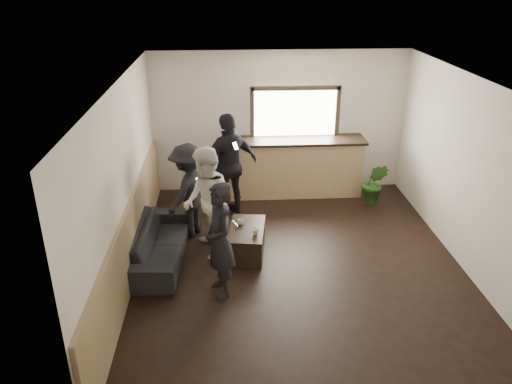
{
  "coord_description": "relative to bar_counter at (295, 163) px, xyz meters",
  "views": [
    {
      "loc": [
        -1.04,
        -6.52,
        4.17
      ],
      "look_at": [
        -0.62,
        0.4,
        1.07
      ],
      "focal_mm": 35.0,
      "sensor_mm": 36.0,
      "label": 1
    }
  ],
  "objects": [
    {
      "name": "coffee_table",
      "position": [
        -1.06,
        -2.27,
        -0.42
      ],
      "size": [
        0.67,
        1.04,
        0.43
      ],
      "primitive_type": "cube",
      "rotation": [
        0.0,
        0.0,
        -0.13
      ],
      "color": "black",
      "rests_on": "ground"
    },
    {
      "name": "person_c",
      "position": [
        -2.0,
        -1.61,
        0.17
      ],
      "size": [
        1.04,
        1.21,
        1.62
      ],
      "rotation": [
        0.0,
        0.0,
        -2.09
      ],
      "color": "black",
      "rests_on": "ground"
    },
    {
      "name": "room_shell",
      "position": [
        -1.04,
        -2.7,
        0.83
      ],
      "size": [
        5.01,
        6.01,
        2.8
      ],
      "color": "silver",
      "rests_on": "ground"
    },
    {
      "name": "sofa",
      "position": [
        -2.45,
        -2.41,
        -0.35
      ],
      "size": [
        0.88,
        2.02,
        0.58
      ],
      "primitive_type": "imported",
      "rotation": [
        0.0,
        0.0,
        1.52
      ],
      "color": "black",
      "rests_on": "ground"
    },
    {
      "name": "person_a",
      "position": [
        -1.47,
        -3.34,
        0.19
      ],
      "size": [
        0.56,
        0.7,
        1.66
      ],
      "rotation": [
        0.0,
        0.0,
        -1.26
      ],
      "color": "black",
      "rests_on": "ground"
    },
    {
      "name": "cup_a",
      "position": [
        -1.15,
        -2.14,
        -0.16
      ],
      "size": [
        0.16,
        0.16,
        0.09
      ],
      "primitive_type": "imported",
      "rotation": [
        0.0,
        0.0,
        0.59
      ],
      "color": "silver",
      "rests_on": "coffee_table"
    },
    {
      "name": "bar_counter",
      "position": [
        0.0,
        0.0,
        0.0
      ],
      "size": [
        2.7,
        0.68,
        2.13
      ],
      "color": "tan",
      "rests_on": "ground"
    },
    {
      "name": "ground",
      "position": [
        -0.3,
        -2.7,
        -0.64
      ],
      "size": [
        5.0,
        6.0,
        0.01
      ],
      "primitive_type": "cube",
      "color": "black"
    },
    {
      "name": "person_d",
      "position": [
        -1.31,
        -0.85,
        0.31
      ],
      "size": [
        1.2,
        0.96,
        1.91
      ],
      "rotation": [
        0.0,
        0.0,
        -2.61
      ],
      "color": "black",
      "rests_on": "ground"
    },
    {
      "name": "person_b",
      "position": [
        -1.68,
        -2.26,
        0.24
      ],
      "size": [
        0.85,
        0.99,
        1.76
      ],
      "rotation": [
        0.0,
        0.0,
        -1.33
      ],
      "color": "silver",
      "rests_on": "ground"
    },
    {
      "name": "potted_plant",
      "position": [
        1.46,
        -0.6,
        -0.22
      ],
      "size": [
        0.57,
        0.52,
        0.84
      ],
      "primitive_type": "imported",
      "rotation": [
        0.0,
        0.0,
        -0.37
      ],
      "color": "#2D6623",
      "rests_on": "ground"
    },
    {
      "name": "cup_b",
      "position": [
        -0.93,
        -2.49,
        -0.16
      ],
      "size": [
        0.13,
        0.13,
        0.09
      ],
      "primitive_type": "imported",
      "rotation": [
        0.0,
        0.0,
        1.17
      ],
      "color": "silver",
      "rests_on": "coffee_table"
    }
  ]
}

